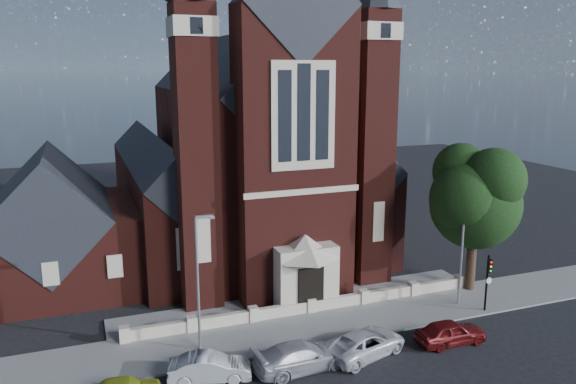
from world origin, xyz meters
The scene contains 14 objects.
ground centered at (0.00, 15.00, 0.00)m, with size 120.00×120.00×0.00m, color black.
pavement_strip centered at (0.00, 4.50, 0.00)m, with size 60.00×5.00×0.12m, color slate.
forecourt_paving centered at (0.00, 8.50, 0.00)m, with size 26.00×3.00×0.14m, color slate.
forecourt_wall centered at (0.00, 6.50, 0.00)m, with size 24.00×0.40×0.90m, color #C1B29A.
church centered at (0.00, 22.94, 8.19)m, with size 20.01×34.90×29.20m.
parish_hall centered at (-16.00, 18.00, 4.01)m, with size 12.00×12.20×10.24m.
street_tree centered at (12.60, 5.71, 6.96)m, with size 6.40×6.60×10.70m.
street_lamp_left centered at (-7.91, 4.00, 4.60)m, with size 1.16×0.22×8.09m.
street_lamp_right centered at (10.09, 4.00, 4.60)m, with size 1.16×0.22×8.09m.
traffic_signal centered at (11.00, 2.43, 2.58)m, with size 0.28×0.42×4.00m.
car_silver_a centered at (-8.17, 0.77, 0.71)m, with size 1.50×4.30×1.42m, color #B9BEC2.
car_silver_b centered at (-3.32, 0.05, 0.77)m, with size 2.15×5.30×1.54m, color #A7A8AF.
car_white_suv centered at (0.68, 0.23, 0.72)m, with size 2.40×5.20×1.45m, color silver.
car_dark_red centered at (6.09, -0.38, 0.73)m, with size 1.73×4.30×1.47m, color #601011.
Camera 1 is at (-13.78, -25.57, 16.02)m, focal length 35.00 mm.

